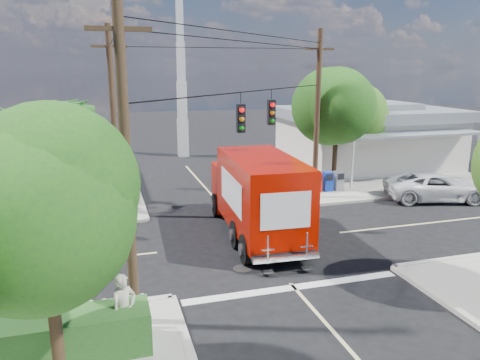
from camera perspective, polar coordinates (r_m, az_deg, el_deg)
name	(u,v)px	position (r m, az deg, el deg)	size (l,w,h in m)	color
ground	(254,242)	(19.65, 1.67, -7.57)	(120.00, 120.00, 0.00)	black
sidewalk_ne	(353,171)	(33.54, 13.65, 1.13)	(14.12, 14.12, 0.14)	#A49F94
sidewalk_nw	(13,194)	(29.59, -25.97, -1.53)	(14.12, 14.12, 0.14)	#A49F94
road_markings	(265,255)	(18.36, 3.12, -9.14)	(32.00, 32.00, 0.01)	beige
building_ne	(368,135)	(34.90, 15.28, 5.26)	(11.80, 10.20, 4.50)	silver
radio_tower	(182,86)	(37.94, -7.14, 11.31)	(0.80, 0.80, 17.00)	silver
tree_sw_front	(44,207)	(10.31, -22.83, -3.06)	(3.88, 3.78, 6.03)	#422D1C
tree_ne_front	(337,109)	(27.51, 11.80, 8.47)	(4.21, 4.14, 6.66)	#422D1C
tree_ne_back	(357,114)	(30.74, 14.12, 7.77)	(3.77, 3.66, 5.82)	#422D1C
palm_nw_front	(64,110)	(25.05, -20.67, 8.04)	(3.01, 3.08, 5.59)	#422D1C
palm_nw_back	(25,115)	(26.78, -24.69, 7.18)	(3.01, 3.08, 5.19)	#422D1C
utility_poles	(206,127)	(19.60, -4.14, 6.47)	(12.00, 10.68, 9.00)	#473321
picket_fence	(32,325)	(13.59, -24.03, -15.86)	(5.94, 0.06, 1.00)	silver
hedge_sw	(18,343)	(12.93, -25.40, -17.55)	(6.20, 1.20, 1.10)	#204F1C
vending_boxes	(328,181)	(27.35, 10.62, -0.18)	(1.90, 0.50, 1.10)	#B41513
delivery_truck	(257,195)	(19.86, 2.08, -1.82)	(3.04, 8.39, 3.57)	black
parked_car	(436,187)	(27.60, 22.83, -0.76)	(2.51, 5.44, 1.51)	silver
pedestrian	(124,310)	(12.64, -13.92, -15.13)	(0.71, 0.46, 1.93)	#BEB99F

